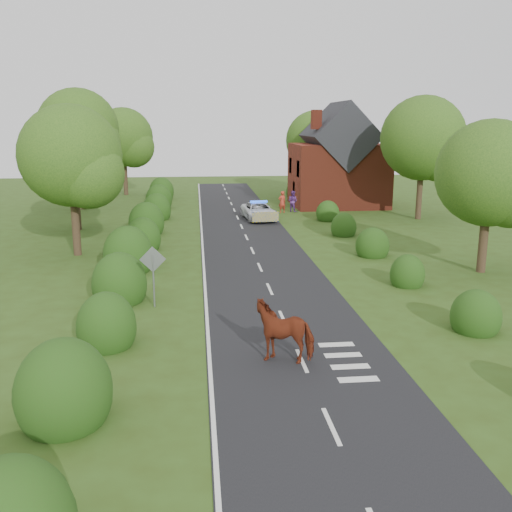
{
  "coord_description": "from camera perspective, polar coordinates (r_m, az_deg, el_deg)",
  "views": [
    {
      "loc": [
        -3.18,
        -20.5,
        7.34
      ],
      "look_at": [
        -0.5,
        5.14,
        1.3
      ],
      "focal_mm": 40.0,
      "sensor_mm": 36.0,
      "label": 1
    }
  ],
  "objects": [
    {
      "name": "tree_left_c",
      "position": [
        51.23,
        -17.04,
        11.72
      ],
      "size": [
        6.97,
        6.8,
        10.22
      ],
      "color": "#332316",
      "rests_on": "ground"
    },
    {
      "name": "tree_right_a",
      "position": [
        30.17,
        22.79,
        7.23
      ],
      "size": [
        5.33,
        5.2,
        7.56
      ],
      "color": "#332316",
      "rests_on": "ground"
    },
    {
      "name": "hedgerow_right",
      "position": [
        33.88,
        10.94,
        1.38
      ],
      "size": [
        2.1,
        45.78,
        2.1
      ],
      "color": "#284616",
      "rests_on": "ground"
    },
    {
      "name": "house",
      "position": [
        52.19,
        8.21,
        9.15
      ],
      "size": [
        8.0,
        7.4,
        9.17
      ],
      "color": "maroon",
      "rests_on": "ground"
    },
    {
      "name": "road_sign",
      "position": [
        23.28,
        -10.26,
        -1.17
      ],
      "size": [
        1.06,
        0.08,
        2.53
      ],
      "color": "gray",
      "rests_on": "ground"
    },
    {
      "name": "pedestrian_red",
      "position": [
        47.64,
        2.63,
        5.41
      ],
      "size": [
        0.76,
        0.62,
        1.82
      ],
      "primitive_type": "imported",
      "rotation": [
        0.0,
        0.0,
        3.45
      ],
      "color": "#B53322",
      "rests_on": "ground"
    },
    {
      "name": "pedestrian_purple",
      "position": [
        48.29,
        3.69,
        5.49
      ],
      "size": [
        1.1,
        1.07,
        1.78
      ],
      "primitive_type": "imported",
      "rotation": [
        0.0,
        0.0,
        2.44
      ],
      "color": "#5F2F7E",
      "rests_on": "ground"
    },
    {
      "name": "tree_right_b",
      "position": [
        45.82,
        16.75,
        10.89
      ],
      "size": [
        6.56,
        6.4,
        9.4
      ],
      "color": "#332316",
      "rests_on": "ground"
    },
    {
      "name": "ground",
      "position": [
        22.01,
        2.71,
        -6.31
      ],
      "size": [
        120.0,
        120.0,
        0.0
      ],
      "primitive_type": "plane",
      "color": "#324715"
    },
    {
      "name": "tree_left_d",
      "position": [
        60.79,
        -12.88,
        11.26
      ],
      "size": [
        6.15,
        6.0,
        8.89
      ],
      "color": "#332316",
      "rests_on": "ground"
    },
    {
      "name": "tree_left_a",
      "position": [
        33.08,
        -17.64,
        9.11
      ],
      "size": [
        5.74,
        5.6,
        8.38
      ],
      "color": "#332316",
      "rests_on": "ground"
    },
    {
      "name": "road",
      "position": [
        36.39,
        -0.83,
        1.57
      ],
      "size": [
        6.0,
        70.0,
        0.02
      ],
      "primitive_type": "cube",
      "color": "black",
      "rests_on": "ground"
    },
    {
      "name": "tree_right_c",
      "position": [
        59.7,
        6.19,
        11.2
      ],
      "size": [
        6.15,
        6.0,
        8.58
      ],
      "color": "#332316",
      "rests_on": "ground"
    },
    {
      "name": "cow",
      "position": [
        18.29,
        2.88,
        -7.8
      ],
      "size": [
        2.46,
        1.67,
        1.6
      ],
      "primitive_type": "imported",
      "rotation": [
        0.0,
        0.0,
        -1.8
      ],
      "color": "maroon",
      "rests_on": "ground"
    },
    {
      "name": "police_van",
      "position": [
        44.25,
        0.28,
        4.51
      ],
      "size": [
        2.65,
        5.0,
        1.47
      ],
      "rotation": [
        0.0,
        0.0,
        0.1
      ],
      "color": "silver",
      "rests_on": "ground"
    },
    {
      "name": "hedgerow_left",
      "position": [
        33.03,
        -11.63,
        1.4
      ],
      "size": [
        2.75,
        50.41,
        3.0
      ],
      "color": "#284616",
      "rests_on": "ground"
    },
    {
      "name": "tree_left_b",
      "position": [
        41.22,
        -17.49,
        9.4
      ],
      "size": [
        5.74,
        5.6,
        8.07
      ],
      "color": "#332316",
      "rests_on": "ground"
    },
    {
      "name": "road_markings",
      "position": [
        34.26,
        -3.18,
        0.84
      ],
      "size": [
        4.96,
        70.0,
        0.01
      ],
      "color": "white",
      "rests_on": "road"
    }
  ]
}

